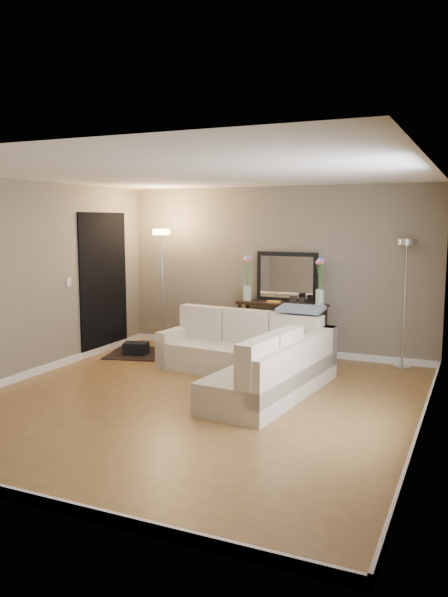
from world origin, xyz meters
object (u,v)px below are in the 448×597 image
at_px(sectional_sofa, 252,358).
at_px(floor_lamp_unlit, 406,278).
at_px(console_table, 276,326).
at_px(floor_lamp_lit, 162,265).

relative_size(sectional_sofa, floor_lamp_unlit, 1.38).
relative_size(sectional_sofa, console_table, 1.81).
xyz_separation_m(console_table, floor_lamp_lit, (-1.85, -0.25, 0.89)).
bearing_deg(floor_lamp_unlit, sectional_sofa, -137.85).
relative_size(console_table, floor_lamp_unlit, 0.76).
relative_size(console_table, floor_lamp_lit, 0.72).
bearing_deg(floor_lamp_lit, console_table, 7.63).
height_order(floor_lamp_lit, floor_lamp_unlit, floor_lamp_lit).
distance_m(console_table, floor_lamp_unlit, 2.03).
bearing_deg(console_table, floor_lamp_unlit, 2.51).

